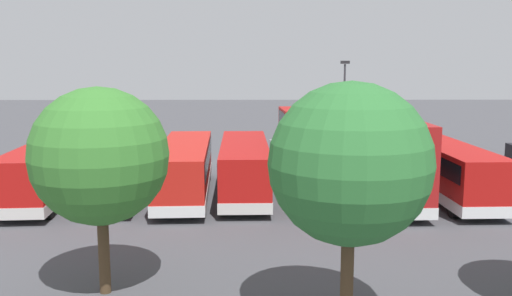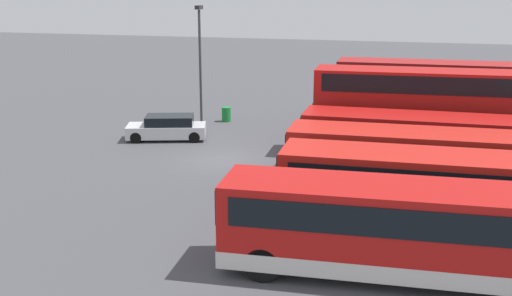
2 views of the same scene
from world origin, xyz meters
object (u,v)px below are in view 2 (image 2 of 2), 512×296
bus_single_deck_sixth (423,189)px  box_truck_blue (448,87)px  lamp_post_tall (200,56)px  bus_single_deck_fourth (419,144)px  car_hatchback_silver (167,128)px  bus_single_deck_fifth (424,163)px  bus_single_deck_near_end (431,101)px  bus_double_decker_second (436,99)px  bus_single_deck_seventh (418,229)px  waste_bin_yellow (226,114)px  bus_double_decker_third (422,111)px

bus_single_deck_sixth → box_truck_blue: 23.40m
bus_single_deck_sixth → lamp_post_tall: size_ratio=1.39×
box_truck_blue → bus_single_deck_fourth: bearing=-5.7°
car_hatchback_silver → bus_single_deck_fifth: bearing=65.0°
bus_single_deck_near_end → bus_single_deck_fifth: 14.34m
bus_double_decker_second → bus_single_deck_seventh: bus_double_decker_second is taller
lamp_post_tall → box_truck_blue: bearing=119.8°
bus_single_deck_fifth → car_hatchback_silver: 15.96m
bus_single_deck_seventh → waste_bin_yellow: (-19.66, -12.57, -1.15)m
bus_single_deck_fifth → box_truck_blue: bearing=176.0°
bus_double_decker_second → box_truck_blue: bus_double_decker_second is taller
bus_single_deck_sixth → car_hatchback_silver: bus_single_deck_sixth is taller
bus_single_deck_fourth → box_truck_blue: size_ratio=1.42×
box_truck_blue → car_hatchback_silver: size_ratio=1.58×
bus_single_deck_fourth → lamp_post_tall: size_ratio=1.45×
bus_single_deck_sixth → waste_bin_yellow: bearing=-141.2°
bus_single_deck_seventh → box_truck_blue: bearing=176.9°
bus_double_decker_second → bus_double_decker_third: size_ratio=1.01×
bus_single_deck_near_end → box_truck_blue: box_truck_blue is taller
bus_double_decker_second → bus_single_deck_seventh: (18.02, -0.57, -0.83)m
bus_single_deck_sixth → car_hatchback_silver: bearing=-125.2°
car_hatchback_silver → waste_bin_yellow: car_hatchback_silver is taller
bus_single_deck_fourth → car_hatchback_silver: (-3.48, -14.17, -0.92)m
waste_bin_yellow → bus_double_decker_second: bearing=82.9°
bus_double_decker_third → bus_single_deck_seventh: 14.41m
bus_double_decker_second → lamp_post_tall: lamp_post_tall is taller
lamp_post_tall → bus_single_deck_seventh: bearing=36.9°
bus_single_deck_near_end → bus_single_deck_sixth: same height
bus_double_decker_second → bus_single_deck_seventh: bearing=-1.8°
bus_double_decker_third → bus_single_deck_sixth: 10.52m
bus_single_deck_near_end → waste_bin_yellow: bearing=-81.0°
car_hatchback_silver → waste_bin_yellow: bearing=162.2°
bus_single_deck_near_end → bus_single_deck_seventh: 21.70m
bus_single_deck_sixth → bus_double_decker_second: bearing=178.1°
bus_double_decker_second → bus_single_deck_sixth: size_ratio=1.08×
bus_double_decker_third → bus_single_deck_fifth: 7.07m
bus_single_deck_near_end → car_hatchback_silver: (7.59, -14.72, -0.92)m
bus_double_decker_third → bus_single_deck_fourth: (3.75, -0.01, -0.83)m
waste_bin_yellow → bus_double_decker_third: bearing=67.0°
bus_single_deck_sixth → bus_single_deck_seventh: bearing=-1.5°
bus_single_deck_fourth → box_truck_blue: box_truck_blue is taller
bus_single_deck_sixth → bus_single_deck_seventh: 3.90m
bus_single_deck_sixth → waste_bin_yellow: size_ratio=11.00×
bus_double_decker_second → waste_bin_yellow: (-1.64, -13.14, -1.97)m
bus_single_deck_near_end → bus_single_deck_fifth: same height
bus_single_deck_near_end → bus_double_decker_third: (7.31, -0.54, 0.83)m
bus_double_decker_third → bus_single_deck_fourth: 3.84m
bus_double_decker_second → bus_single_deck_fifth: bus_double_decker_second is taller
box_truck_blue → waste_bin_yellow: size_ratio=8.05×
bus_single_deck_near_end → bus_double_decker_second: 3.78m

